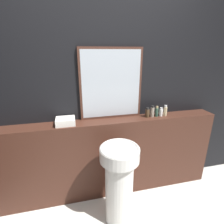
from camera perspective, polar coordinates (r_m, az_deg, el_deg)
wall_back at (r=2.03m, az=-3.11°, el=5.49°), size 8.00×0.06×2.50m
vanity_counter at (r=2.21m, az=-2.06°, el=-14.82°), size 2.73×0.22×0.99m
pedestal_sink at (r=1.89m, az=2.35°, el=-21.64°), size 0.38×0.38×0.88m
mirror at (r=1.97m, az=-0.25°, el=9.04°), size 0.71×0.03×0.79m
towel_stack at (r=1.94m, az=-14.93°, el=-2.93°), size 0.20×0.17×0.07m
shampoo_bottle at (r=2.11m, az=11.48°, el=-0.25°), size 0.05×0.05×0.12m
conditioner_bottle at (r=2.13m, az=13.02°, el=0.13°), size 0.04×0.04×0.14m
lotion_bottle at (r=2.16m, az=14.38°, el=0.11°), size 0.04×0.04×0.13m
body_wash_bottle at (r=2.19m, az=15.67°, el=-0.02°), size 0.04×0.04×0.11m
hand_soap_bottle at (r=2.21m, az=17.01°, el=0.37°), size 0.04×0.04×0.13m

